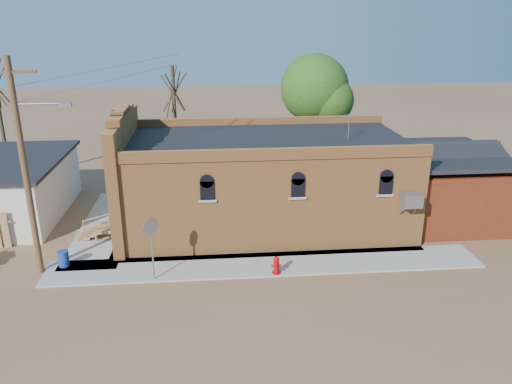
{
  "coord_description": "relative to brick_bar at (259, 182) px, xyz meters",
  "views": [
    {
      "loc": [
        -0.75,
        -18.6,
        10.41
      ],
      "look_at": [
        1.31,
        3.83,
        2.4
      ],
      "focal_mm": 35.0,
      "sensor_mm": 36.0,
      "label": 1
    }
  ],
  "objects": [
    {
      "name": "fire_hydrant",
      "position": [
        0.18,
        -5.5,
        -1.87
      ],
      "size": [
        0.46,
        0.45,
        0.79
      ],
      "rotation": [
        0.0,
        0.0,
        -0.35
      ],
      "color": "#9F090B",
      "rests_on": "sidewalk_south"
    },
    {
      "name": "brick_bar",
      "position": [
        0.0,
        0.0,
        0.0
      ],
      "size": [
        16.4,
        7.97,
        6.3
      ],
      "color": "#C97B3D",
      "rests_on": "ground"
    },
    {
      "name": "trash_barrel",
      "position": [
        -8.94,
        -3.99,
        -1.91
      ],
      "size": [
        0.52,
        0.52,
        0.71
      ],
      "primitive_type": "cylinder",
      "rotation": [
        0.0,
        0.0,
        0.14
      ],
      "color": "navy",
      "rests_on": "sidewalk_west"
    },
    {
      "name": "utility_pole",
      "position": [
        -9.79,
        -4.29,
        2.43
      ],
      "size": [
        3.12,
        0.26,
        9.0
      ],
      "color": "#47301C",
      "rests_on": "ground"
    },
    {
      "name": "sidewalk_west",
      "position": [
        -7.94,
        0.51,
        -2.3
      ],
      "size": [
        2.6,
        10.0,
        0.08
      ],
      "primitive_type": "cube",
      "color": "#9E9991",
      "rests_on": "ground"
    },
    {
      "name": "stop_sign",
      "position": [
        -4.92,
        -5.49,
        -0.19
      ],
      "size": [
        0.64,
        0.46,
        2.7
      ],
      "rotation": [
        0.0,
        0.0,
        0.16
      ],
      "color": "gray",
      "rests_on": "sidewalk_south"
    },
    {
      "name": "sidewalk_south",
      "position": [
        -0.14,
        -4.59,
        -2.3
      ],
      "size": [
        19.0,
        2.2,
        0.08
      ],
      "primitive_type": "cube",
      "color": "#9E9991",
      "rests_on": "ground"
    },
    {
      "name": "ground",
      "position": [
        -1.64,
        -5.49,
        -2.34
      ],
      "size": [
        120.0,
        120.0,
        0.0
      ],
      "primitive_type": "plane",
      "color": "brown",
      "rests_on": "ground"
    },
    {
      "name": "tree_bare_near",
      "position": [
        -4.64,
        7.51,
        3.62
      ],
      "size": [
        2.8,
        2.8,
        7.65
      ],
      "color": "#413325",
      "rests_on": "ground"
    },
    {
      "name": "tree_leafy",
      "position": [
        4.36,
        8.01,
        3.59
      ],
      "size": [
        4.4,
        4.4,
        8.15
      ],
      "color": "#413325",
      "rests_on": "ground"
    },
    {
      "name": "red_shed",
      "position": [
        9.86,
        0.01,
        -0.07
      ],
      "size": [
        5.4,
        6.4,
        4.3
      ],
      "color": "#621F10",
      "rests_on": "ground"
    }
  ]
}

